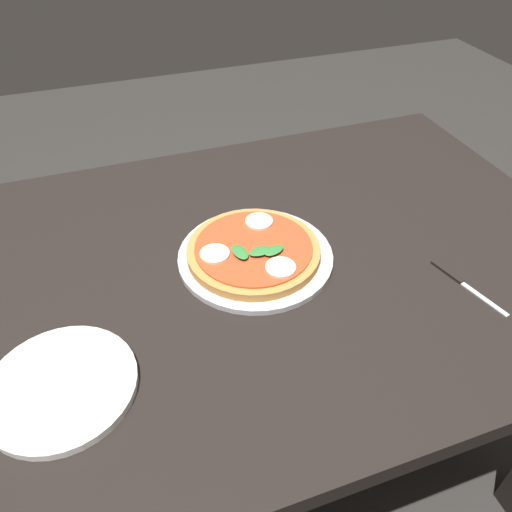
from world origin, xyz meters
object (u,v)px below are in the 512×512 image
plate_white (61,386)px  knife (459,280)px  pizza (254,251)px  dining_table (221,300)px  serving_tray (256,258)px

plate_white → knife: 0.72m
pizza → plate_white: bearing=26.3°
dining_table → pizza: pizza is taller
knife → serving_tray: bearing=-28.3°
serving_tray → dining_table: bearing=-2.7°
serving_tray → pizza: (0.00, -0.00, 0.02)m
serving_tray → plate_white: plate_white is taller
serving_tray → knife: (-0.34, 0.18, -0.00)m
plate_white → serving_tray: bearing=-154.0°
dining_table → plate_white: 0.37m
dining_table → serving_tray: (-0.08, 0.00, 0.10)m
pizza → knife: bearing=151.8°
pizza → knife: size_ratio=1.55×
dining_table → serving_tray: 0.13m
pizza → knife: pizza is taller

